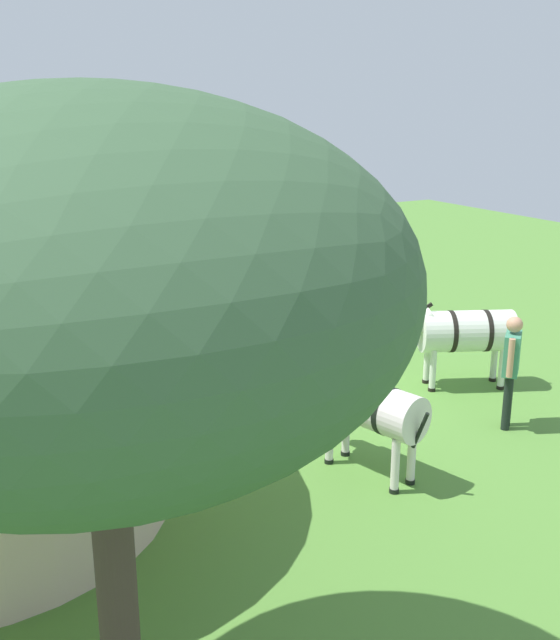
# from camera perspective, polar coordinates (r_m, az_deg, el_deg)

# --- Properties ---
(ground_plane) EXTENTS (36.00, 36.00, 0.00)m
(ground_plane) POSITION_cam_1_polar(r_m,az_deg,el_deg) (13.50, 2.09, -4.49)
(ground_plane) COLOR #528635
(shade_umbrella) EXTENTS (3.23, 3.23, 3.12)m
(shade_umbrella) POSITION_cam_1_polar(r_m,az_deg,el_deg) (13.77, -3.83, 7.47)
(shade_umbrella) COLOR brown
(shade_umbrella) RESTS_ON ground_plane
(patio_dining_table) EXTENTS (1.64, 1.00, 0.74)m
(patio_dining_table) POSITION_cam_1_polar(r_m,az_deg,el_deg) (14.23, -3.68, -0.58)
(patio_dining_table) COLOR silver
(patio_dining_table) RESTS_ON ground_plane
(patio_chair_near_hut) EXTENTS (0.50, 0.52, 0.90)m
(patio_chair_near_hut) POSITION_cam_1_polar(r_m,az_deg,el_deg) (15.49, -4.87, 0.29)
(patio_chair_near_hut) COLOR silver
(patio_chair_near_hut) RESTS_ON ground_plane
(patio_chair_near_lawn) EXTENTS (0.48, 0.50, 0.90)m
(patio_chair_near_lawn) POSITION_cam_1_polar(r_m,az_deg,el_deg) (13.08, -1.97, -2.75)
(patio_chair_near_lawn) COLOR silver
(patio_chair_near_lawn) RESTS_ON ground_plane
(guest_beside_umbrella) EXTENTS (0.42, 0.44, 1.55)m
(guest_beside_umbrella) POSITION_cam_1_polar(r_m,az_deg,el_deg) (15.10, 3.31, 1.50)
(guest_beside_umbrella) COLOR black
(guest_beside_umbrella) RESTS_ON ground_plane
(standing_watcher) EXTENTS (0.48, 0.51, 1.76)m
(standing_watcher) POSITION_cam_1_polar(r_m,az_deg,el_deg) (11.72, 17.14, -3.06)
(standing_watcher) COLOR black
(standing_watcher) RESTS_ON ground_plane
(striped_lounge_chair) EXTENTS (0.92, 0.95, 0.64)m
(striped_lounge_chair) POSITION_cam_1_polar(r_m,az_deg,el_deg) (12.25, 4.56, -5.49)
(striped_lounge_chair) COLOR #2F79BE
(striped_lounge_chair) RESTS_ON ground_plane
(zebra_nearest_camera) EXTENTS (1.32, 2.10, 1.53)m
(zebra_nearest_camera) POSITION_cam_1_polar(r_m,az_deg,el_deg) (13.22, 13.75, -0.87)
(zebra_nearest_camera) COLOR silver
(zebra_nearest_camera) RESTS_ON ground_plane
(zebra_by_umbrella) EXTENTS (2.12, 0.97, 1.51)m
(zebra_by_umbrella) POSITION_cam_1_polar(r_m,az_deg,el_deg) (9.98, 6.65, -6.42)
(zebra_by_umbrella) COLOR silver
(zebra_by_umbrella) RESTS_ON ground_plane
(zebra_toward_hut) EXTENTS (1.88, 1.75, 1.56)m
(zebra_toward_hut) POSITION_cam_1_polar(r_m,az_deg,el_deg) (13.35, -12.62, -0.52)
(zebra_toward_hut) COLOR silver
(zebra_toward_hut) RESTS_ON ground_plane
(acacia_tree_behind_hut) EXTENTS (3.97, 3.97, 4.95)m
(acacia_tree_behind_hut) POSITION_cam_1_polar(r_m,az_deg,el_deg) (4.68, -13.86, 2.52)
(acacia_tree_behind_hut) COLOR #45362E
(acacia_tree_behind_hut) RESTS_ON ground_plane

